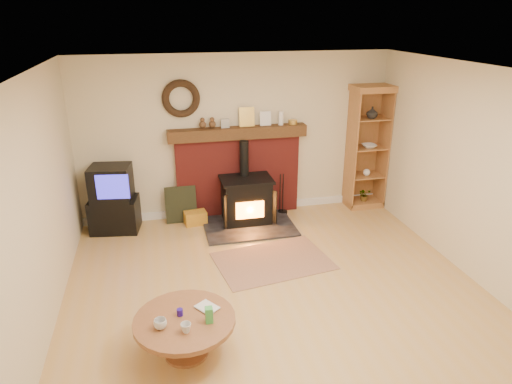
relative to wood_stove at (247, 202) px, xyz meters
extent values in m
plane|color=tan|center=(-0.06, -2.27, -0.36)|extent=(5.50, 5.50, 0.00)
cube|color=beige|center=(-0.06, 0.48, 0.94)|extent=(5.00, 0.02, 2.60)
cube|color=beige|center=(-2.56, -2.27, 0.94)|extent=(0.02, 5.50, 2.60)
cube|color=beige|center=(2.44, -2.27, 0.94)|extent=(0.02, 5.50, 2.60)
cube|color=white|center=(-0.06, -2.27, 2.24)|extent=(5.00, 5.50, 0.02)
cube|color=white|center=(-0.06, 0.46, -0.30)|extent=(5.00, 0.04, 0.12)
torus|color=black|center=(-0.91, 0.42, 1.59)|extent=(0.57, 0.11, 0.57)
cube|color=maroon|center=(-0.06, 0.40, 0.29)|extent=(2.00, 0.15, 1.30)
cube|color=#392112|center=(-0.06, 0.37, 1.03)|extent=(2.20, 0.22, 0.18)
cube|color=#999999|center=(-0.26, 0.38, 1.19)|extent=(0.13, 0.05, 0.14)
cube|color=gold|center=(0.09, 0.40, 1.27)|extent=(0.24, 0.06, 0.30)
cube|color=white|center=(0.39, 0.40, 1.23)|extent=(0.18, 0.05, 0.22)
cylinder|color=white|center=(0.64, 0.38, 1.23)|extent=(0.08, 0.08, 0.22)
cylinder|color=gold|center=(0.84, 0.38, 1.15)|extent=(0.14, 0.14, 0.07)
cube|color=black|center=(0.00, -0.17, -0.35)|extent=(1.40, 1.00, 0.03)
cube|color=black|center=(0.00, 0.03, 0.00)|extent=(0.73, 0.52, 0.68)
cube|color=black|center=(0.00, 0.03, 0.36)|extent=(0.80, 0.57, 0.04)
cylinder|color=black|center=(0.00, 0.18, 0.66)|extent=(0.14, 0.14, 0.56)
cube|color=orange|center=(0.00, -0.24, -0.04)|extent=(0.44, 0.02, 0.27)
cube|color=black|center=(-0.33, -0.18, -0.02)|extent=(0.17, 0.23, 0.54)
cube|color=black|center=(0.33, -0.18, -0.02)|extent=(0.17, 0.23, 0.54)
cube|color=brown|center=(0.09, -1.29, -0.36)|extent=(1.63, 1.24, 0.01)
cube|color=black|center=(-2.03, 0.20, -0.11)|extent=(0.77, 0.59, 0.52)
cube|color=black|center=(-2.03, 0.20, 0.41)|extent=(0.65, 0.57, 0.52)
cube|color=#2823BD|center=(-1.99, -0.05, 0.44)|extent=(0.46, 0.09, 0.37)
cube|color=olive|center=(2.13, 0.26, -0.31)|extent=(0.60, 0.44, 0.10)
cube|color=olive|center=(2.13, 0.47, 0.65)|extent=(0.60, 0.02, 1.92)
cube|color=olive|center=(1.84, 0.26, 0.65)|extent=(0.02, 0.44, 1.92)
cube|color=olive|center=(2.42, 0.26, 0.65)|extent=(0.02, 0.44, 1.92)
cube|color=olive|center=(2.13, 0.26, 1.66)|extent=(0.66, 0.48, 0.10)
cube|color=olive|center=(2.13, 0.26, 0.19)|extent=(0.56, 0.40, 0.02)
cube|color=olive|center=(2.13, 0.26, 0.68)|extent=(0.56, 0.40, 0.02)
cube|color=olive|center=(2.13, 0.26, 1.18)|extent=(0.56, 0.40, 0.02)
imported|color=white|center=(2.13, 0.21, 1.28)|extent=(0.18, 0.18, 0.19)
imported|color=white|center=(2.13, 0.21, 0.72)|extent=(0.24, 0.24, 0.06)
sphere|color=white|center=(2.13, 0.21, 0.26)|extent=(0.12, 0.12, 0.12)
imported|color=green|center=(2.13, 0.21, -0.15)|extent=(0.21, 0.18, 0.23)
cube|color=gold|center=(-0.81, 0.13, -0.26)|extent=(0.37, 0.25, 0.21)
cube|color=black|center=(-1.02, 0.28, -0.07)|extent=(0.49, 0.13, 0.59)
cylinder|color=black|center=(0.66, 0.23, -0.34)|extent=(0.16, 0.16, 0.04)
cylinder|color=black|center=(0.61, 0.23, -0.01)|extent=(0.02, 0.02, 0.70)
cylinder|color=black|center=(0.66, 0.23, -0.01)|extent=(0.02, 0.02, 0.70)
cylinder|color=brown|center=(-1.21, -2.84, -0.35)|extent=(0.43, 0.43, 0.03)
cylinder|color=brown|center=(-1.21, -2.84, -0.17)|extent=(0.16, 0.16, 0.34)
cylinder|color=brown|center=(-1.21, -2.84, 0.03)|extent=(0.98, 0.98, 0.05)
imported|color=white|center=(-1.43, -2.94, 0.10)|extent=(0.12, 0.12, 0.10)
imported|color=white|center=(-1.20, -3.04, 0.10)|extent=(0.10, 0.10, 0.09)
imported|color=#4C331E|center=(-1.04, -2.78, 0.06)|extent=(0.16, 0.22, 0.02)
cylinder|color=navy|center=(-1.24, -2.78, 0.09)|extent=(0.06, 0.06, 0.07)
cube|color=green|center=(-0.98, -2.95, 0.13)|extent=(0.07, 0.07, 0.16)
camera|label=1|loc=(-1.34, -6.52, 2.78)|focal=32.00mm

